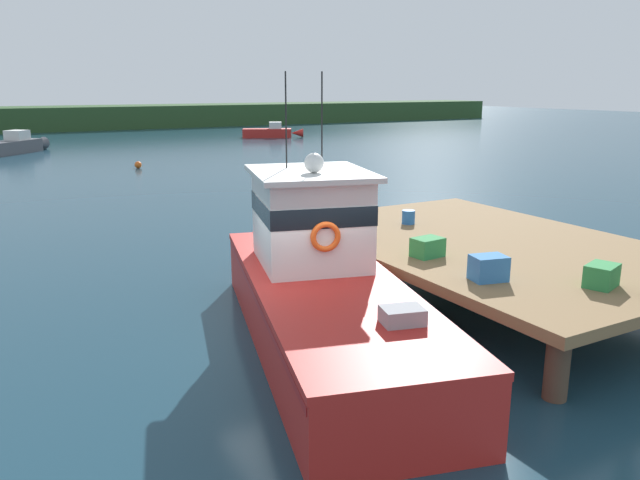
# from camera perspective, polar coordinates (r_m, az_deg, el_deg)

# --- Properties ---
(ground_plane) EXTENTS (200.00, 200.00, 0.00)m
(ground_plane) POSITION_cam_1_polar(r_m,az_deg,el_deg) (11.81, -2.12, -8.60)
(ground_plane) COLOR #193847
(dock) EXTENTS (6.00, 9.00, 1.20)m
(dock) POSITION_cam_1_polar(r_m,az_deg,el_deg) (14.20, 15.31, -0.62)
(dock) COLOR #4C3D2D
(dock) RESTS_ON ground
(main_fishing_boat) EXTENTS (4.56, 9.93, 4.80)m
(main_fishing_boat) POSITION_cam_1_polar(r_m,az_deg,el_deg) (11.44, -0.13, -3.96)
(main_fishing_boat) COLOR red
(main_fishing_boat) RESTS_ON ground
(crate_single_by_cleat) EXTENTS (0.66, 0.53, 0.46)m
(crate_single_by_cleat) POSITION_cam_1_polar(r_m,az_deg,el_deg) (15.58, 0.19, 2.50)
(crate_single_by_cleat) COLOR #9E9EA3
(crate_single_by_cleat) RESTS_ON dock
(crate_stack_mid_dock) EXTENTS (0.69, 0.57, 0.45)m
(crate_stack_mid_dock) POSITION_cam_1_polar(r_m,az_deg,el_deg) (11.29, 15.24, -2.50)
(crate_stack_mid_dock) COLOR #3370B2
(crate_stack_mid_dock) RESTS_ON dock
(crate_stack_near_edge) EXTENTS (0.71, 0.61, 0.39)m
(crate_stack_near_edge) POSITION_cam_1_polar(r_m,az_deg,el_deg) (11.60, 24.48, -3.00)
(crate_stack_near_edge) COLOR #2D8442
(crate_stack_near_edge) RESTS_ON dock
(crate_single_far) EXTENTS (0.64, 0.50, 0.38)m
(crate_single_far) POSITION_cam_1_polar(r_m,az_deg,el_deg) (12.59, 9.86, -0.66)
(crate_single_far) COLOR #2D8442
(crate_single_far) RESTS_ON dock
(bait_bucket) EXTENTS (0.32, 0.32, 0.34)m
(bait_bucket) POSITION_cam_1_polar(r_m,az_deg,el_deg) (15.53, 8.14, 2.10)
(bait_bucket) COLOR #2866B2
(bait_bucket) RESTS_ON dock
(moored_boat_mid_harbor) EXTENTS (5.00, 5.33, 1.55)m
(moored_boat_mid_harbor) POSITION_cam_1_polar(r_m,az_deg,el_deg) (47.93, -26.32, 7.79)
(moored_boat_mid_harbor) COLOR #4C4C51
(moored_boat_mid_harbor) RESTS_ON ground
(moored_boat_off_the_point) EXTENTS (5.34, 3.36, 1.38)m
(moored_boat_off_the_point) POSITION_cam_1_polar(r_m,az_deg,el_deg) (56.67, -4.50, 9.86)
(moored_boat_off_the_point) COLOR red
(moored_boat_off_the_point) RESTS_ON ground
(mooring_buoy_spare_mooring) EXTENTS (0.39, 0.39, 0.39)m
(mooring_buoy_spare_mooring) POSITION_cam_1_polar(r_m,az_deg,el_deg) (36.68, -16.39, 6.65)
(mooring_buoy_spare_mooring) COLOR #EA5B19
(mooring_buoy_spare_mooring) RESTS_ON ground
(far_shoreline) EXTENTS (120.00, 8.00, 2.40)m
(far_shoreline) POSITION_cam_1_polar(r_m,az_deg,el_deg) (71.95, -25.84, 9.99)
(far_shoreline) COLOR #284723
(far_shoreline) RESTS_ON ground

